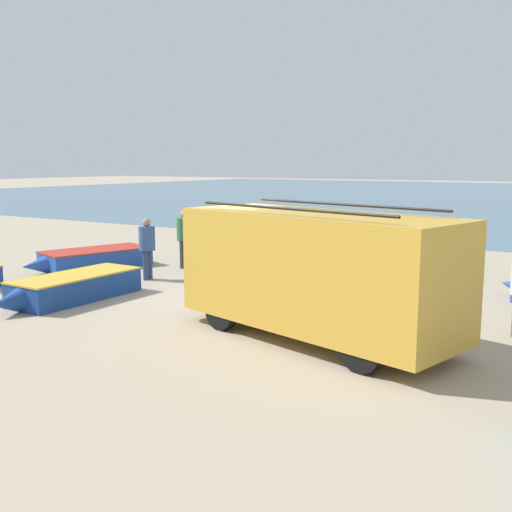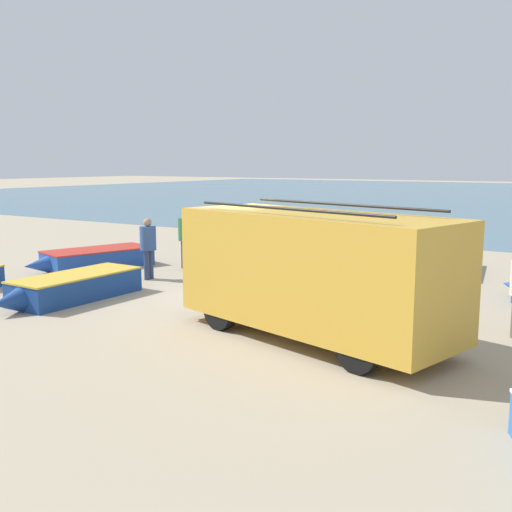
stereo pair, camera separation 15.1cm
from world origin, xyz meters
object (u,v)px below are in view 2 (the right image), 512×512
Objects in this scene: fisherman_2 at (148,243)px; fishing_rowboat_4 at (272,251)px; fisherman_1 at (250,248)px; parked_van at (313,271)px; fishing_rowboat_3 at (436,262)px; fishing_rowboat_5 at (94,258)px; fisherman_0 at (186,234)px; fishing_rowboat_6 at (72,287)px.

fishing_rowboat_4 is at bearing 71.17° from fisherman_2.
parked_van is at bearing 8.15° from fisherman_1.
fishing_rowboat_3 is 10.40m from fishing_rowboat_5.
parked_van is 3.39× the size of fisherman_2.
fisherman_1 is (3.38, -1.60, 0.01)m from fisherman_0.
fishing_rowboat_6 is 2.97m from fisherman_2.
fishing_rowboat_6 is 2.11× the size of fisherman_1.
fisherman_0 is (-6.68, -3.47, 0.77)m from fishing_rowboat_3.
fisherman_0 is 3.74m from fisherman_1.
fisherman_0 is 1.05× the size of fisherman_2.
fishing_rowboat_6 is at bearing -4.31° from fisherman_0.
fishing_rowboat_3 is at bearing 35.53° from fisherman_2.
fishing_rowboat_6 is at bearing -82.18° from fisherman_1.
parked_van is 3.24× the size of fisherman_0.
parked_van is 1.50× the size of fishing_rowboat_4.
fisherman_1 reaches higher than fishing_rowboat_4.
fishing_rowboat_3 is 2.24× the size of fisherman_2.
parked_van is at bearing 92.69° from fishing_rowboat_6.
fishing_rowboat_4 is 1.01× the size of fishing_rowboat_6.
fishing_rowboat_5 is at bearing -71.34° from fishing_rowboat_3.
fishing_rowboat_5 is 4.47m from fishing_rowboat_6.
fishing_rowboat_4 is 2.25× the size of fisherman_2.
fisherman_1 is (-3.30, 3.01, -0.20)m from parked_van.
fishing_rowboat_5 is 5.92m from fisherman_1.
parked_van reaches higher than fisherman_0.
fisherman_1 is 3.17m from fisherman_2.
parked_van is 4.47m from fisherman_1.
fishing_rowboat_6 is at bearing 58.07° from fishing_rowboat_5.
fisherman_1 is (-3.31, -5.07, 0.78)m from fishing_rowboat_3.
fisherman_1 reaches higher than fisherman_0.
fisherman_2 is (0.23, -1.94, -0.05)m from fisherman_0.
fishing_rowboat_3 is at bearing 56.48° from fishing_rowboat_4.
fishing_rowboat_4 is 7.60m from fishing_rowboat_6.
fishing_rowboat_4 is 0.96× the size of fishing_rowboat_5.
fisherman_0 is at bearing -19.93° from parked_van.
fishing_rowboat_3 reaches higher than fishing_rowboat_5.
fisherman_1 is (5.87, -0.18, 0.79)m from fishing_rowboat_5.
parked_van is at bearing 46.09° from fisherman_0.
fishing_rowboat_5 is at bearing 164.80° from fisherman_2.
parked_van is 1.44× the size of fishing_rowboat_5.
fisherman_2 is (-6.46, -5.41, 0.72)m from fishing_rowboat_3.
parked_van reaches higher than fisherman_2.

